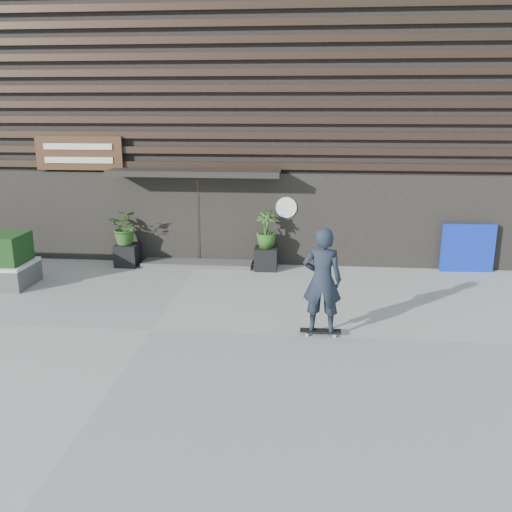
# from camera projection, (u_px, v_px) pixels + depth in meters

# --- Properties ---
(ground) EXTENTS (80.00, 80.00, 0.00)m
(ground) POSITION_uv_depth(u_px,v_px,m) (151.00, 330.00, 10.83)
(ground) COLOR #A29F99
(ground) RESTS_ON ground
(entrance_step) EXTENTS (3.00, 0.80, 0.12)m
(entrance_step) POSITION_uv_depth(u_px,v_px,m) (198.00, 263.00, 15.23)
(entrance_step) COLOR #4A4A47
(entrance_step) RESTS_ON ground
(planter_pot_left) EXTENTS (0.60, 0.60, 0.60)m
(planter_pot_left) POSITION_uv_depth(u_px,v_px,m) (127.00, 255.00, 15.15)
(planter_pot_left) COLOR black
(planter_pot_left) RESTS_ON ground
(bamboo_left) EXTENTS (0.86, 0.75, 0.96)m
(bamboo_left) POSITION_uv_depth(u_px,v_px,m) (126.00, 227.00, 14.95)
(bamboo_left) COLOR #2D591E
(bamboo_left) RESTS_ON planter_pot_left
(planter_pot_right) EXTENTS (0.60, 0.60, 0.60)m
(planter_pot_right) POSITION_uv_depth(u_px,v_px,m) (266.00, 258.00, 14.80)
(planter_pot_right) COLOR black
(planter_pot_right) RESTS_ON ground
(bamboo_right) EXTENTS (0.54, 0.54, 0.96)m
(bamboo_right) POSITION_uv_depth(u_px,v_px,m) (266.00, 230.00, 14.60)
(bamboo_right) COLOR #2D591E
(bamboo_right) RESTS_ON planter_pot_right
(blue_tarp) EXTENTS (1.37, 0.19, 1.28)m
(blue_tarp) POSITION_uv_depth(u_px,v_px,m) (468.00, 248.00, 14.52)
(blue_tarp) COLOR #0D24B1
(blue_tarp) RESTS_ON ground
(building) EXTENTS (18.00, 11.00, 8.00)m
(building) POSITION_uv_depth(u_px,v_px,m) (225.00, 113.00, 19.35)
(building) COLOR black
(building) RESTS_ON ground
(skateboarder) EXTENTS (0.78, 0.53, 2.10)m
(skateboarder) POSITION_uv_depth(u_px,v_px,m) (322.00, 280.00, 10.33)
(skateboarder) COLOR black
(skateboarder) RESTS_ON ground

